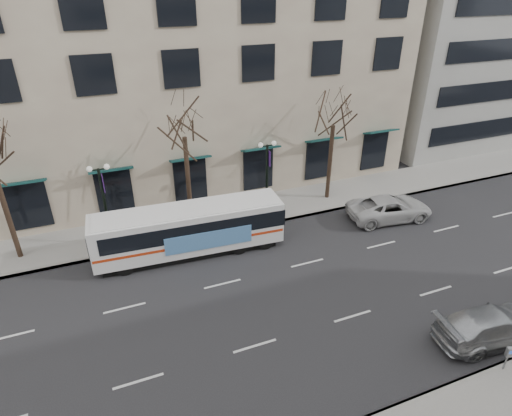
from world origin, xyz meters
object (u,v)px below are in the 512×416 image
lamp_post_right (267,175)px  city_bus (190,229)px  tree_far_right (334,111)px  pay_station (509,354)px  lamp_post_left (105,202)px  tree_far_mid (183,121)px  white_pickup (390,208)px  silver_car (493,326)px

lamp_post_right → city_bus: bearing=-157.2°
tree_far_right → city_bus: 12.15m
tree_far_right → city_bus: size_ratio=0.74×
lamp_post_right → pay_station: bearing=-75.9°
tree_far_right → lamp_post_right: 6.11m
tree_far_right → lamp_post_left: tree_far_right is taller
tree_far_mid → lamp_post_left: (-4.99, -0.60, -3.96)m
tree_far_right → lamp_post_left: bearing=-177.7°
city_bus → white_pickup: size_ratio=1.95×
tree_far_right → silver_car: 15.63m
pay_station → tree_far_mid: bearing=140.7°
white_pickup → lamp_post_right: bearing=72.9°
lamp_post_left → pay_station: 20.92m
city_bus → lamp_post_left: bearing=154.0°
lamp_post_right → pay_station: lamp_post_right is taller
tree_far_mid → pay_station: (8.91, -16.10, -5.92)m
lamp_post_left → lamp_post_right: same height
lamp_post_right → white_pickup: lamp_post_right is taller
city_bus → pay_station: bearing=-50.1°
silver_car → pay_station: bearing=155.4°
tree_far_mid → city_bus: size_ratio=0.79×
tree_far_right → white_pickup: bearing=-59.4°
tree_far_mid → lamp_post_right: size_ratio=1.64×
tree_far_mid → silver_car: 18.63m
tree_far_right → city_bus: (-10.73, -3.01, -4.83)m
tree_far_mid → silver_car: bearing=-56.0°
tree_far_mid → pay_station: 19.33m
tree_far_mid → white_pickup: bearing=-17.9°
white_pickup → pay_station: 12.58m
lamp_post_left → white_pickup: (17.35, -3.40, -2.17)m
tree_far_mid → pay_station: size_ratio=7.38×
tree_far_right → white_pickup: size_ratio=1.45×
lamp_post_left → white_pickup: bearing=-11.1°
silver_car → lamp_post_left: bearing=53.3°
lamp_post_right → pay_station: (3.91, -15.50, -1.95)m
white_pickup → tree_far_right: bearing=38.3°
city_bus → white_pickup: bearing=-0.8°
tree_far_mid → pay_station: bearing=-61.0°
silver_car → white_pickup: (2.52, 10.57, 0.00)m
silver_car → pay_station: silver_car is taller
tree_far_mid → lamp_post_left: 6.40m
pay_station → city_bus: bearing=148.1°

